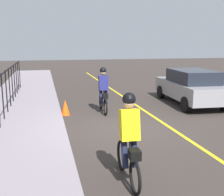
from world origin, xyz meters
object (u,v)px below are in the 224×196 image
object	(u,v)px
cyclist_lead	(103,90)
traffic_cone_near	(65,107)
cyclist_follow	(129,139)
patrol_sedan	(191,86)

from	to	relation	value
cyclist_lead	traffic_cone_near	size ratio (longest dim) A/B	3.05
cyclist_follow	traffic_cone_near	bearing A→B (deg)	10.06
cyclist_lead	patrol_sedan	world-z (taller)	cyclist_lead
cyclist_follow	traffic_cone_near	size ratio (longest dim) A/B	3.05
patrol_sedan	traffic_cone_near	xyz separation A→B (m)	(-0.65, 5.73, -0.53)
cyclist_follow	patrol_sedan	distance (m)	8.05
patrol_sedan	cyclist_follow	bearing A→B (deg)	146.50
traffic_cone_near	patrol_sedan	bearing A→B (deg)	-83.54
cyclist_follow	traffic_cone_near	xyz separation A→B (m)	(5.72, 0.81, -0.61)
cyclist_follow	cyclist_lead	bearing A→B (deg)	-5.06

